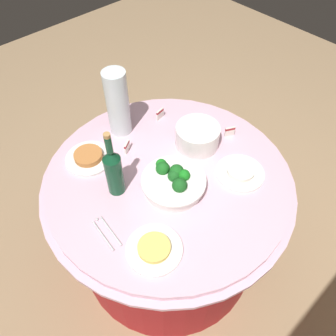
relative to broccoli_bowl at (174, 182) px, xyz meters
The scene contains 13 objects.
ground_plane 0.78m from the broccoli_bowl, 113.83° to the right, with size 6.00×6.00×0.00m, color #9E7F5B.
buffet_table 0.41m from the broccoli_bowl, 113.83° to the right, with size 1.16×1.16×0.74m.
broccoli_bowl is the anchor object (origin of this frame).
plate_stack 0.29m from the broccoli_bowl, 156.73° to the right, with size 0.21×0.21×0.11m.
wine_bottle 0.26m from the broccoli_bowl, 40.59° to the right, with size 0.07×0.07×0.34m.
decorative_fruit_vase 0.47m from the broccoli_bowl, 97.45° to the right, with size 0.11×0.11×0.34m.
serving_tongs 0.35m from the broccoli_bowl, ahead, with size 0.06×0.17×0.01m.
food_plate_rice 0.31m from the broccoli_bowl, 151.50° to the left, with size 0.22×0.22×0.03m.
food_plate_noodles 0.31m from the broccoli_bowl, 32.76° to the left, with size 0.22×0.22×0.03m.
food_plate_peanuts 0.43m from the broccoli_bowl, 65.66° to the right, with size 0.22×0.22×0.04m.
label_placard_front 0.43m from the broccoli_bowl, behind, with size 0.05×0.03×0.05m.
label_placard_mid 0.46m from the broccoli_bowl, 124.69° to the right, with size 0.05×0.02×0.05m.
label_placard_rear 0.31m from the broccoli_bowl, 87.96° to the right, with size 0.05×0.03×0.05m.
Camera 1 is at (0.64, 0.69, 1.92)m, focal length 35.67 mm.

